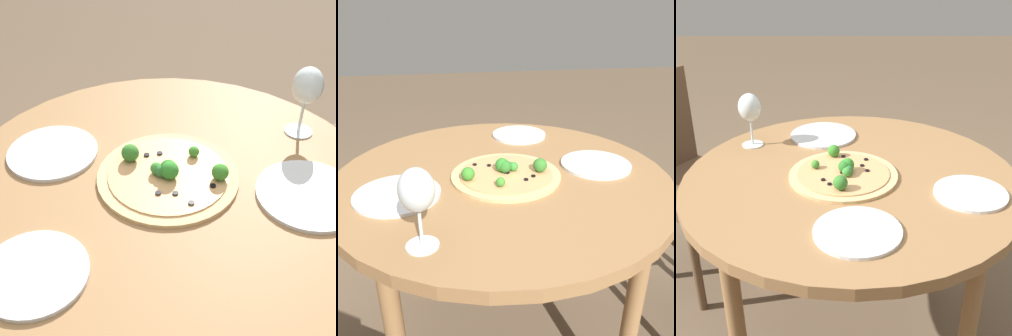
% 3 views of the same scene
% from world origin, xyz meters
% --- Properties ---
extents(dining_table, '(1.06, 1.06, 0.73)m').
position_xyz_m(dining_table, '(0.00, 0.00, 0.66)').
color(dining_table, olive).
rests_on(dining_table, ground_plane).
extents(pizza, '(0.34, 0.34, 0.06)m').
position_xyz_m(pizza, '(-0.03, -0.01, 0.75)').
color(pizza, tan).
rests_on(pizza, dining_table).
extents(wine_glass, '(0.08, 0.08, 0.19)m').
position_xyz_m(wine_glass, '(-0.35, 0.23, 0.87)').
color(wine_glass, silver).
rests_on(wine_glass, dining_table).
extents(plate_near, '(0.24, 0.24, 0.01)m').
position_xyz_m(plate_near, '(-0.10, 0.31, 0.74)').
color(plate_near, silver).
rests_on(plate_near, dining_table).
extents(plate_far, '(0.23, 0.23, 0.01)m').
position_xyz_m(plate_far, '(0.01, -0.32, 0.74)').
color(plate_far, silver).
rests_on(plate_far, dining_table).
extents(plate_side, '(0.21, 0.21, 0.01)m').
position_xyz_m(plate_side, '(0.34, -0.12, 0.74)').
color(plate_side, silver).
rests_on(plate_side, dining_table).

